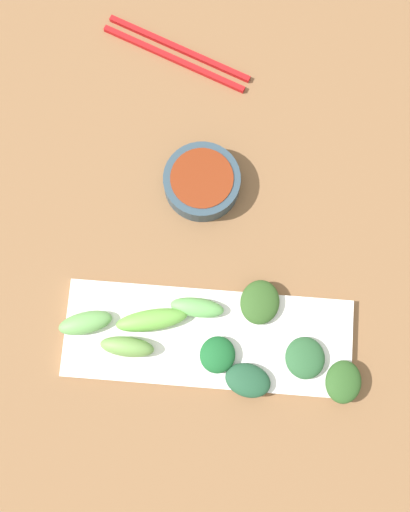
% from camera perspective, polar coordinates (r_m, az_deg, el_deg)
% --- Properties ---
extents(tabletop, '(2.10, 2.10, 0.02)m').
position_cam_1_polar(tabletop, '(0.90, -0.40, -1.38)').
color(tabletop, brown).
rests_on(tabletop, ground).
extents(sauce_bowl, '(0.11, 0.11, 0.04)m').
position_cam_1_polar(sauce_bowl, '(0.91, -0.28, 6.58)').
color(sauce_bowl, '#2F4452').
rests_on(sauce_bowl, tabletop).
extents(serving_plate, '(0.13, 0.39, 0.01)m').
position_cam_1_polar(serving_plate, '(0.88, 0.29, -7.28)').
color(serving_plate, white).
rests_on(serving_plate, tabletop).
extents(broccoli_leafy_0, '(0.06, 0.06, 0.02)m').
position_cam_1_polar(broccoli_leafy_0, '(0.86, 1.12, -8.71)').
color(broccoli_leafy_0, '#195B29').
rests_on(broccoli_leafy_0, serving_plate).
extents(broccoli_stalk_1, '(0.03, 0.07, 0.03)m').
position_cam_1_polar(broccoli_stalk_1, '(0.86, -6.89, -7.96)').
color(broccoli_stalk_1, '#6D9E4B').
rests_on(broccoli_stalk_1, serving_plate).
extents(broccoli_leafy_2, '(0.06, 0.06, 0.02)m').
position_cam_1_polar(broccoli_leafy_2, '(0.87, 8.82, -8.88)').
color(broccoli_leafy_2, '#2A5931').
rests_on(broccoli_leafy_2, serving_plate).
extents(broccoli_leafy_3, '(0.06, 0.05, 0.02)m').
position_cam_1_polar(broccoli_leafy_3, '(0.88, 12.12, -10.81)').
color(broccoli_leafy_3, '#2C5321').
rests_on(broccoli_leafy_3, serving_plate).
extents(broccoli_stalk_4, '(0.05, 0.08, 0.02)m').
position_cam_1_polar(broccoli_stalk_4, '(0.88, -10.52, -5.82)').
color(broccoli_stalk_4, '#65A252').
rests_on(broccoli_stalk_4, serving_plate).
extents(broccoli_leafy_5, '(0.06, 0.07, 0.02)m').
position_cam_1_polar(broccoli_leafy_5, '(0.86, 3.81, -10.90)').
color(broccoli_leafy_5, '#214D31').
rests_on(broccoli_leafy_5, serving_plate).
extents(broccoli_stalk_6, '(0.03, 0.07, 0.02)m').
position_cam_1_polar(broccoli_stalk_6, '(0.86, -0.37, -4.59)').
color(broccoli_stalk_6, '#64AB56').
rests_on(broccoli_stalk_6, serving_plate).
extents(broccoli_stalk_7, '(0.05, 0.10, 0.03)m').
position_cam_1_polar(broccoli_stalk_7, '(0.86, -4.74, -5.65)').
color(broccoli_stalk_7, '#69B143').
rests_on(broccoli_stalk_7, serving_plate).
extents(broccoli_leafy_8, '(0.07, 0.06, 0.02)m').
position_cam_1_polar(broccoli_leafy_8, '(0.87, 4.87, -4.08)').
color(broccoli_leafy_8, '#305421').
rests_on(broccoli_leafy_8, serving_plate).
extents(chopsticks, '(0.11, 0.22, 0.01)m').
position_cam_1_polar(chopsticks, '(1.00, -2.53, 17.41)').
color(chopsticks, red).
rests_on(chopsticks, tabletop).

